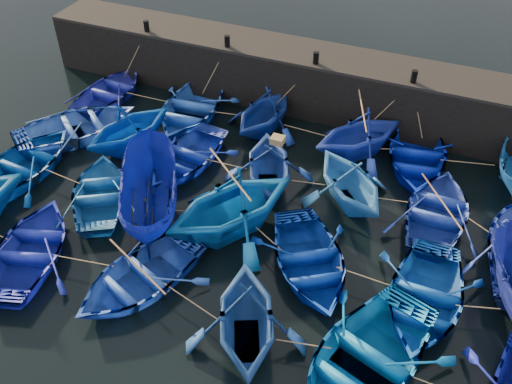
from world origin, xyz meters
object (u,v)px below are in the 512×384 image
at_px(boat_0, 110,91).
at_px(boat_13, 24,164).
at_px(wooden_crate, 278,140).
at_px(boat_8, 186,156).

xyz_separation_m(boat_0, boat_13, (0.07, -5.95, 0.05)).
bearing_deg(boat_13, boat_0, -84.08).
relative_size(boat_13, wooden_crate, 10.36).
bearing_deg(boat_0, boat_8, 154.12).
distance_m(boat_0, boat_13, 5.96).
relative_size(boat_8, boat_13, 0.91).
xyz_separation_m(boat_0, boat_8, (5.52, -3.09, 0.01)).
xyz_separation_m(boat_13, wooden_crate, (9.22, 2.93, 1.70)).
bearing_deg(boat_8, boat_13, -145.63).
bearing_deg(boat_8, wooden_crate, 7.49).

